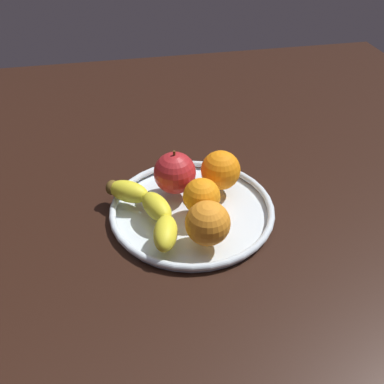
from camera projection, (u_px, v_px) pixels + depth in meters
ground_plane at (192, 222)px, 77.61cm from camera, size 151.72×151.72×4.00cm
fruit_bowl at (192, 209)px, 75.82cm from camera, size 28.89×28.89×1.80cm
banana at (148, 209)px, 71.67cm from camera, size 19.34×11.81×3.79cm
apple at (175, 173)px, 76.49cm from camera, size 7.57×7.57×8.37cm
orange_back_left at (202, 197)px, 72.18cm from camera, size 6.34×6.34×6.34cm
orange_front_left at (221, 170)px, 77.47cm from camera, size 7.17×7.17×7.17cm
orange_back_right at (208, 223)px, 66.38cm from camera, size 7.11×7.11×7.11cm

